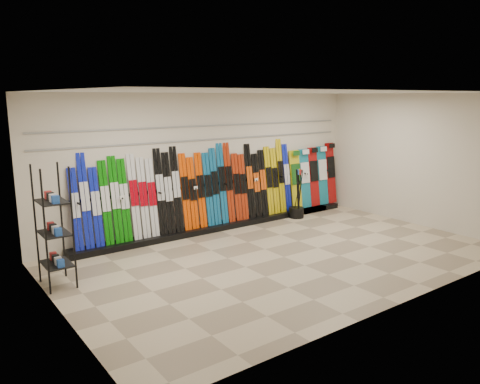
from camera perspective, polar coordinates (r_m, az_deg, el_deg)
floor at (r=8.80m, az=5.37°, el=-7.88°), size 8.00×8.00×0.00m
back_wall at (r=10.40m, az=-3.64°, el=3.68°), size 8.00×0.00×8.00m
left_wall at (r=6.53m, az=-21.70°, el=-1.84°), size 0.00×5.00×5.00m
right_wall at (r=11.45m, az=20.73°, el=3.68°), size 0.00×5.00×5.00m
ceiling at (r=8.30m, az=5.77°, el=12.05°), size 8.00×8.00×0.00m
ski_rack_base at (r=10.63m, az=-1.88°, el=-4.06°), size 8.00×0.40×0.12m
skis at (r=10.14m, az=-5.31°, el=0.26°), size 5.37×0.30×1.82m
snowboards at (r=12.31m, az=8.98°, el=1.86°), size 1.59×0.25×1.59m
accessory_rack at (r=7.78m, az=-21.74°, el=-3.93°), size 0.40×0.60×1.91m
pole_bin at (r=11.58m, az=6.88°, el=-2.50°), size 0.37×0.37×0.25m
ski_poles at (r=11.46m, az=7.14°, el=-0.17°), size 0.25×0.21×1.18m
slatwall_rail_0 at (r=10.32m, az=-3.62°, el=6.42°), size 7.60×0.02×0.03m
slatwall_rail_1 at (r=10.30m, az=-3.64°, el=8.08°), size 7.60×0.02×0.03m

